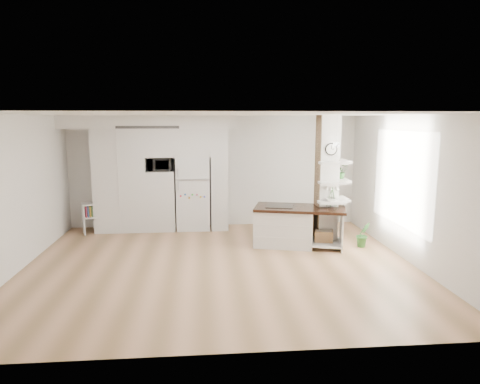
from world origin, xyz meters
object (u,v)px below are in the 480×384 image
object	(u,v)px
kitchen_island	(290,225)
floor_plant_a	(363,234)
bookshelf	(98,219)
refrigerator	(193,193)

from	to	relation	value
kitchen_island	floor_plant_a	xyz separation A→B (m)	(1.49, -0.25, -0.17)
kitchen_island	bookshelf	size ratio (longest dim) A/B	2.83
refrigerator	kitchen_island	size ratio (longest dim) A/B	0.87
bookshelf	floor_plant_a	size ratio (longest dim) A/B	1.34
refrigerator	floor_plant_a	bearing A→B (deg)	-27.37
bookshelf	floor_plant_a	distance (m)	5.98
floor_plant_a	bookshelf	bearing A→B (deg)	163.97
kitchen_island	floor_plant_a	bearing A→B (deg)	5.40
bookshelf	kitchen_island	bearing A→B (deg)	-39.06
refrigerator	bookshelf	world-z (taller)	refrigerator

